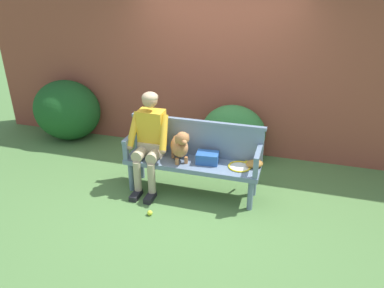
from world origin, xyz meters
The scene contains 14 objects.
ground_plane centered at (0.00, 0.00, 0.00)m, with size 40.00×40.00×0.00m, color #4C753D.
brick_garden_fence centered at (0.00, 1.53, 1.36)m, with size 8.00×0.30×2.73m, color brown.
hedge_bush_far_left centered at (0.33, 1.15, 0.44)m, with size 1.00×0.63×0.88m, color #337538.
hedge_bush_mid_left centered at (-2.60, 1.11, 0.52)m, with size 1.18×0.97×1.05m, color #194C1E.
garden_bench centered at (0.00, 0.00, 0.41)m, with size 1.77×0.47×0.47m.
bench_backrest centered at (0.00, 0.21, 0.72)m, with size 1.81×0.06×0.50m.
bench_armrest_left_end centered at (-0.85, -0.08, 0.67)m, with size 0.06×0.47×0.28m.
bench_armrest_right_end centered at (0.85, -0.08, 0.67)m, with size 0.06×0.47×0.28m.
person_seated centered at (-0.57, -0.01, 0.74)m, with size 0.56×0.64×1.34m.
dog_on_bench centered at (-0.14, -0.05, 0.70)m, with size 0.37×0.44×0.46m.
tennis_racket centered at (0.63, 0.04, 0.48)m, with size 0.38×0.58×0.03m.
baseball_glove centered at (0.80, 0.08, 0.52)m, with size 0.22×0.17×0.09m, color #9E6B2D.
sports_bag centered at (0.20, 0.02, 0.54)m, with size 0.28×0.20×0.14m, color #2856A3.
tennis_ball centered at (-0.35, -0.65, 0.03)m, with size 0.07×0.07×0.07m, color #CCDB33.
Camera 1 is at (1.19, -4.06, 2.72)m, focal length 34.37 mm.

